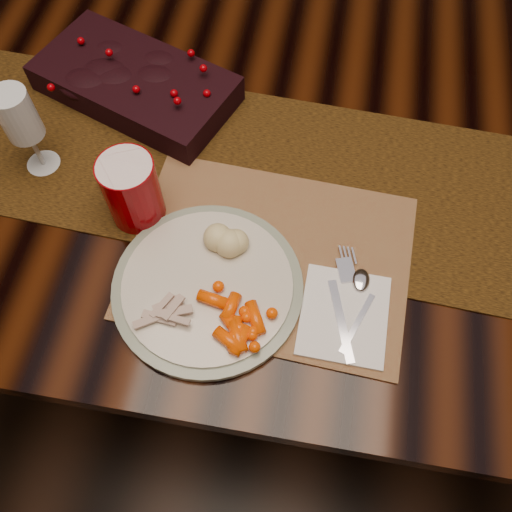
% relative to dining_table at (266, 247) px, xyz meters
% --- Properties ---
extents(floor, '(5.00, 5.00, 0.00)m').
position_rel_dining_table_xyz_m(floor, '(0.00, 0.00, -0.38)').
color(floor, black).
rests_on(floor, ground).
extents(dining_table, '(1.80, 1.00, 0.75)m').
position_rel_dining_table_xyz_m(dining_table, '(0.00, 0.00, 0.00)').
color(dining_table, black).
rests_on(dining_table, floor).
extents(table_runner, '(1.79, 0.46, 0.00)m').
position_rel_dining_table_xyz_m(table_runner, '(0.05, -0.07, 0.38)').
color(table_runner, black).
rests_on(table_runner, dining_table).
extents(centerpiece, '(0.41, 0.30, 0.07)m').
position_rel_dining_table_xyz_m(centerpiece, '(-0.27, 0.08, 0.41)').
color(centerpiece, black).
rests_on(centerpiece, table_runner).
extents(placemat_main, '(0.46, 0.35, 0.00)m').
position_rel_dining_table_xyz_m(placemat_main, '(0.04, -0.23, 0.38)').
color(placemat_main, olive).
rests_on(placemat_main, dining_table).
extents(dinner_plate, '(0.35, 0.35, 0.02)m').
position_rel_dining_table_xyz_m(dinner_plate, '(-0.05, -0.30, 0.39)').
color(dinner_plate, beige).
rests_on(dinner_plate, placemat_main).
extents(baby_carrots, '(0.12, 0.11, 0.02)m').
position_rel_dining_table_xyz_m(baby_carrots, '(0.00, -0.35, 0.40)').
color(baby_carrots, '#FA4900').
rests_on(baby_carrots, dinner_plate).
extents(mashed_potatoes, '(0.08, 0.07, 0.04)m').
position_rel_dining_table_xyz_m(mashed_potatoes, '(-0.03, -0.24, 0.42)').
color(mashed_potatoes, tan).
rests_on(mashed_potatoes, dinner_plate).
extents(turkey_shreds, '(0.10, 0.09, 0.02)m').
position_rel_dining_table_xyz_m(turkey_shreds, '(-0.10, -0.36, 0.40)').
color(turkey_shreds, beige).
rests_on(turkey_shreds, dinner_plate).
extents(napkin, '(0.13, 0.15, 0.01)m').
position_rel_dining_table_xyz_m(napkin, '(0.16, -0.31, 0.38)').
color(napkin, white).
rests_on(napkin, placemat_main).
extents(fork, '(0.08, 0.17, 0.00)m').
position_rel_dining_table_xyz_m(fork, '(0.16, -0.30, 0.39)').
color(fork, silver).
rests_on(fork, napkin).
extents(spoon, '(0.07, 0.13, 0.00)m').
position_rel_dining_table_xyz_m(spoon, '(0.18, -0.30, 0.39)').
color(spoon, silver).
rests_on(spoon, napkin).
extents(red_cup, '(0.12, 0.12, 0.12)m').
position_rel_dining_table_xyz_m(red_cup, '(-0.19, -0.18, 0.44)').
color(red_cup, '#820006').
rests_on(red_cup, placemat_main).
extents(wine_glass, '(0.07, 0.07, 0.17)m').
position_rel_dining_table_xyz_m(wine_glass, '(-0.39, -0.11, 0.46)').
color(wine_glass, silver).
rests_on(wine_glass, dining_table).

